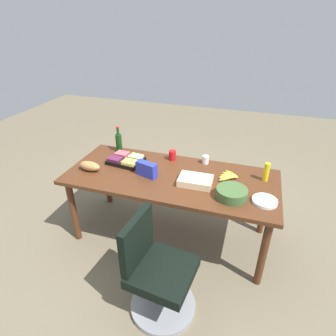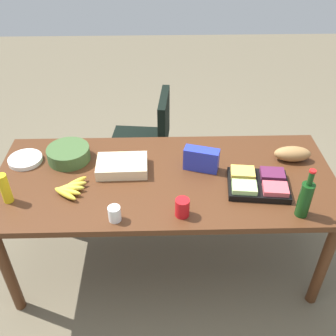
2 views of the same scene
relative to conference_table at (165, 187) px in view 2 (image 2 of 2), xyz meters
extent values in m
plane|color=#6C614B|center=(0.00, 0.00, -0.71)|extent=(10.00, 10.00, 0.00)
cube|color=#4E2A16|center=(0.00, 0.00, 0.06)|extent=(2.14, 0.92, 0.04)
cylinder|color=#4E2A16|center=(-0.98, -0.37, -0.33)|extent=(0.07, 0.07, 0.75)
cylinder|color=#4E2A16|center=(0.98, -0.37, -0.33)|extent=(0.07, 0.07, 0.75)
cylinder|color=#4E2A16|center=(-0.98, 0.37, -0.33)|extent=(0.07, 0.07, 0.75)
cylinder|color=#4E2A16|center=(0.98, 0.37, -0.33)|extent=(0.07, 0.07, 0.75)
cylinder|color=gray|center=(-0.21, 0.89, -0.69)|extent=(0.56, 0.56, 0.05)
cylinder|color=gray|center=(-0.21, 0.89, -0.47)|extent=(0.06, 0.06, 0.39)
cube|color=black|center=(-0.21, 0.89, -0.27)|extent=(0.53, 0.53, 0.09)
cube|color=black|center=(0.01, 0.86, -0.02)|extent=(0.11, 0.44, 0.43)
cube|color=#2837B9|center=(0.23, 0.08, 0.16)|extent=(0.23, 0.14, 0.15)
cylinder|color=white|center=(-0.92, 0.19, 0.10)|extent=(0.28, 0.28, 0.03)
cube|color=beige|center=(-0.27, 0.08, 0.12)|extent=(0.32, 0.23, 0.07)
cylinder|color=#123C13|center=(0.75, -0.35, 0.19)|extent=(0.09, 0.09, 0.22)
cylinder|color=#123C13|center=(0.75, -0.35, 0.34)|extent=(0.04, 0.04, 0.08)
cylinder|color=red|center=(0.75, -0.35, 0.39)|extent=(0.04, 0.04, 0.01)
ellipsoid|color=yellow|center=(-0.59, -0.18, 0.11)|extent=(0.16, 0.13, 0.04)
ellipsoid|color=yellow|center=(-0.58, -0.15, 0.11)|extent=(0.17, 0.09, 0.04)
ellipsoid|color=yellow|center=(-0.57, -0.13, 0.11)|extent=(0.17, 0.04, 0.04)
ellipsoid|color=gold|center=(-0.56, -0.10, 0.11)|extent=(0.17, 0.09, 0.04)
ellipsoid|color=yellow|center=(-0.55, -0.08, 0.11)|extent=(0.15, 0.14, 0.04)
cube|color=black|center=(0.56, -0.12, 0.10)|extent=(0.39, 0.32, 0.04)
cube|color=#B4E083|center=(0.46, -0.18, 0.14)|extent=(0.16, 0.13, 0.03)
cube|color=#D8525C|center=(0.64, -0.20, 0.14)|extent=(0.16, 0.13, 0.03)
cube|color=#F6C950|center=(0.48, -0.04, 0.14)|extent=(0.16, 0.13, 0.03)
cube|color=#5B2042|center=(0.66, -0.06, 0.14)|extent=(0.16, 0.13, 0.03)
cylinder|color=white|center=(-0.28, -0.37, 0.13)|extent=(0.08, 0.08, 0.09)
cylinder|color=yellow|center=(-0.91, -0.20, 0.18)|extent=(0.06, 0.06, 0.19)
cylinder|color=red|center=(0.09, -0.34, 0.14)|extent=(0.10, 0.10, 0.11)
ellipsoid|color=#A57845|center=(0.84, 0.16, 0.13)|extent=(0.25, 0.12, 0.10)
cylinder|color=#3E5D2F|center=(-0.63, 0.20, 0.13)|extent=(0.32, 0.32, 0.09)
camera|label=1|loc=(-0.72, 2.33, 1.54)|focal=29.81mm
camera|label=2|loc=(-0.03, -1.92, 1.62)|focal=41.78mm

